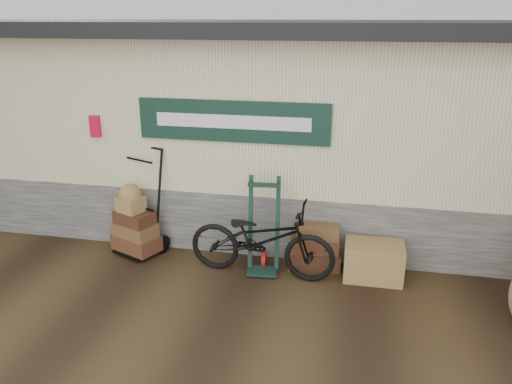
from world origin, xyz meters
TOP-DOWN VIEW (x-y plane):
  - ground at (0.00, 0.00)m, footprint 80.00×80.00m
  - station_building at (-0.01, 2.74)m, footprint 14.40×4.10m
  - porter_trolley at (-1.62, 0.85)m, footprint 0.95×0.84m
  - green_barrow at (0.20, 0.59)m, footprint 0.50×0.43m
  - suitcase_stack at (0.86, 0.85)m, footprint 0.75×0.52m
  - wicker_hamper at (1.65, 0.66)m, footprint 0.76×0.50m
  - bicycle at (0.20, 0.46)m, footprint 0.80×1.99m

SIDE VIEW (x-z plane):
  - ground at x=0.00m, z-range 0.00..0.00m
  - wicker_hamper at x=1.65m, z-range 0.00..0.49m
  - suitcase_stack at x=0.86m, z-range 0.00..0.62m
  - bicycle at x=0.20m, z-range 0.00..1.14m
  - green_barrow at x=0.20m, z-range 0.00..1.30m
  - porter_trolley at x=-1.62m, z-range 0.00..1.57m
  - station_building at x=-0.01m, z-range 0.01..3.21m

